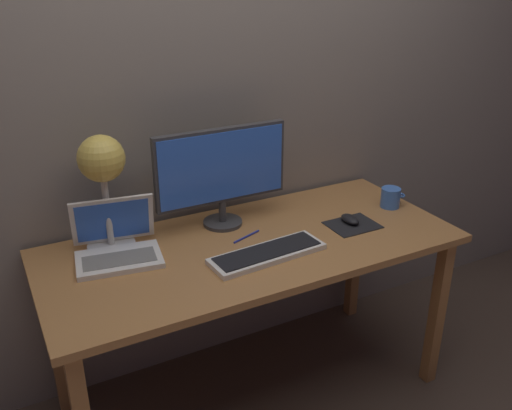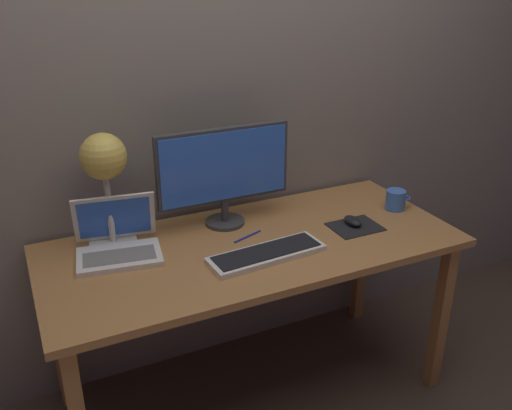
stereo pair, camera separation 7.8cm
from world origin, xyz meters
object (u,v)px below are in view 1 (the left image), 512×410
(laptop, at_px, (116,241))
(desk_lamp, at_px, (102,168))
(coffee_mug, at_px, (391,197))
(monitor, at_px, (221,170))
(mouse, at_px, (350,219))
(pen, at_px, (246,237))
(keyboard_main, at_px, (268,253))

(laptop, bearing_deg, desk_lamp, 93.59)
(laptop, distance_m, coffee_mug, 1.18)
(monitor, bearing_deg, mouse, -27.05)
(laptop, xyz_separation_m, desk_lamp, (-0.00, 0.07, 0.26))
(monitor, height_order, pen, monitor)
(monitor, xyz_separation_m, desk_lamp, (-0.46, 0.01, 0.08))
(laptop, relative_size, coffee_mug, 2.82)
(desk_lamp, distance_m, pen, 0.60)
(monitor, xyz_separation_m, pen, (0.03, -0.15, -0.23))
(keyboard_main, distance_m, laptop, 0.56)
(coffee_mug, bearing_deg, pen, 177.57)
(monitor, distance_m, laptop, 0.49)
(monitor, height_order, laptop, monitor)
(keyboard_main, relative_size, pen, 3.20)
(keyboard_main, xyz_separation_m, laptop, (-0.49, 0.27, 0.05))
(keyboard_main, height_order, mouse, mouse)
(laptop, relative_size, desk_lamp, 0.76)
(desk_lamp, xyz_separation_m, coffee_mug, (1.18, -0.20, -0.27))
(laptop, bearing_deg, coffee_mug, -6.14)
(mouse, relative_size, pen, 0.69)
(laptop, bearing_deg, keyboard_main, -28.70)
(mouse, bearing_deg, coffee_mug, 12.39)
(keyboard_main, distance_m, desk_lamp, 0.67)
(laptop, relative_size, mouse, 3.49)
(desk_lamp, relative_size, pen, 3.14)
(pen, bearing_deg, laptop, 168.59)
(mouse, bearing_deg, monitor, 152.95)
(laptop, height_order, desk_lamp, desk_lamp)
(desk_lamp, bearing_deg, keyboard_main, -34.29)
(monitor, distance_m, desk_lamp, 0.46)
(coffee_mug, relative_size, pen, 0.85)
(laptop, bearing_deg, mouse, -11.32)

